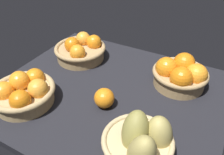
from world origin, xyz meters
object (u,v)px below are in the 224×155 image
(basket_far_left_pears, at_px, (141,143))
(loose_orange_front_gap, at_px, (104,98))
(basket_far_right, at_px, (24,92))
(basket_near_right, at_px, (81,50))
(basket_near_left, at_px, (180,74))

(basket_far_left_pears, height_order, loose_orange_front_gap, basket_far_left_pears)
(basket_far_right, bearing_deg, basket_near_right, -90.16)
(basket_far_left_pears, bearing_deg, basket_near_left, -91.58)
(basket_near_left, height_order, basket_far_right, basket_near_left)
(basket_near_right, xyz_separation_m, basket_far_right, (0.00, 0.35, 0.00))
(basket_far_left_pears, relative_size, basket_far_right, 0.90)
(basket_near_left, bearing_deg, loose_orange_front_gap, 50.65)
(basket_far_left_pears, distance_m, basket_near_right, 0.57)
(basket_near_right, bearing_deg, basket_far_left_pears, 141.35)
(basket_far_left_pears, height_order, basket_near_right, basket_far_left_pears)
(basket_far_right, height_order, loose_orange_front_gap, basket_far_right)
(basket_near_left, height_order, basket_far_left_pears, basket_far_left_pears)
(basket_near_left, relative_size, basket_near_right, 0.91)
(basket_near_right, height_order, loose_orange_front_gap, basket_near_right)
(basket_near_left, xyz_separation_m, basket_near_right, (0.45, 0.01, -0.01))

